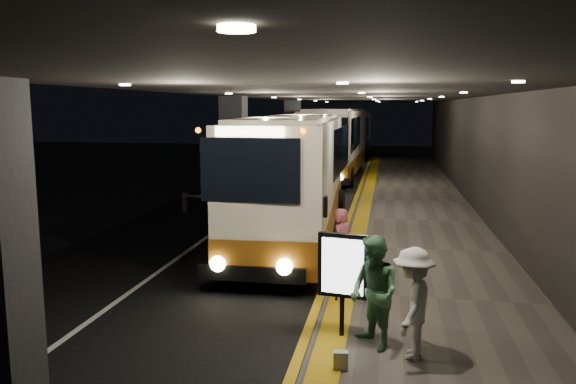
% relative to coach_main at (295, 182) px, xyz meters
% --- Properties ---
extents(ground, '(90.00, 90.00, 0.00)m').
position_rel_coach_main_xyz_m(ground, '(-0.91, -2.35, -1.75)').
color(ground, black).
extents(lane_line_white, '(0.12, 50.00, 0.01)m').
position_rel_coach_main_xyz_m(lane_line_white, '(-2.71, 2.65, -1.74)').
color(lane_line_white, silver).
rests_on(lane_line_white, ground).
extents(kerb_stripe_yellow, '(0.18, 50.00, 0.01)m').
position_rel_coach_main_xyz_m(kerb_stripe_yellow, '(1.44, 2.65, -1.74)').
color(kerb_stripe_yellow, gold).
rests_on(kerb_stripe_yellow, ground).
extents(sidewalk, '(4.50, 50.00, 0.15)m').
position_rel_coach_main_xyz_m(sidewalk, '(3.84, 2.65, -1.67)').
color(sidewalk, '#514C44').
rests_on(sidewalk, ground).
extents(tactile_strip, '(0.50, 50.00, 0.01)m').
position_rel_coach_main_xyz_m(tactile_strip, '(1.94, 2.65, -1.59)').
color(tactile_strip, gold).
rests_on(tactile_strip, sidewalk).
extents(terminal_wall, '(0.10, 50.00, 6.00)m').
position_rel_coach_main_xyz_m(terminal_wall, '(6.09, 2.65, 1.25)').
color(terminal_wall, black).
rests_on(terminal_wall, ground).
extents(support_columns, '(0.80, 24.80, 4.40)m').
position_rel_coach_main_xyz_m(support_columns, '(-2.41, 1.65, 0.45)').
color(support_columns, black).
rests_on(support_columns, ground).
extents(canopy, '(9.00, 50.00, 0.40)m').
position_rel_coach_main_xyz_m(canopy, '(1.59, 2.65, 2.85)').
color(canopy, black).
rests_on(canopy, support_columns).
extents(coach_main, '(2.99, 11.79, 3.65)m').
position_rel_coach_main_xyz_m(coach_main, '(0.00, 0.00, 0.00)').
color(coach_main, beige).
rests_on(coach_main, ground).
extents(coach_second, '(2.84, 12.17, 3.81)m').
position_rel_coach_main_xyz_m(coach_second, '(-0.16, 15.27, 0.08)').
color(coach_second, beige).
rests_on(coach_second, ground).
extents(coach_third, '(2.49, 10.95, 3.43)m').
position_rel_coach_main_xyz_m(coach_third, '(-0.08, 30.13, -0.11)').
color(coach_third, beige).
rests_on(coach_third, ground).
extents(passenger_boarding, '(0.60, 0.73, 1.73)m').
position_rel_coach_main_xyz_m(passenger_boarding, '(1.89, -5.14, -0.73)').
color(passenger_boarding, '#CF606E').
rests_on(passenger_boarding, sidewalk).
extents(passenger_waiting_green, '(0.98, 1.05, 1.85)m').
position_rel_coach_main_xyz_m(passenger_waiting_green, '(2.63, -8.14, -0.68)').
color(passenger_waiting_green, '#447A51').
rests_on(passenger_waiting_green, sidewalk).
extents(passenger_waiting_white, '(0.74, 1.21, 1.75)m').
position_rel_coach_main_xyz_m(passenger_waiting_white, '(3.23, -8.40, -0.73)').
color(passenger_waiting_white, beige).
rests_on(passenger_waiting_white, sidewalk).
extents(bag_polka, '(0.30, 0.21, 0.33)m').
position_rel_coach_main_xyz_m(bag_polka, '(2.40, -5.83, -1.43)').
color(bag_polka, black).
rests_on(bag_polka, sidewalk).
extents(bag_plain, '(0.23, 0.15, 0.27)m').
position_rel_coach_main_xyz_m(bag_plain, '(2.18, -9.01, -1.46)').
color(bag_plain, silver).
rests_on(bag_plain, sidewalk).
extents(info_sign, '(0.85, 0.26, 1.79)m').
position_rel_coach_main_xyz_m(info_sign, '(2.09, -7.79, -0.39)').
color(info_sign, black).
rests_on(info_sign, sidewalk).
extents(stanchion_post, '(0.05, 0.05, 1.05)m').
position_rel_coach_main_xyz_m(stanchion_post, '(1.84, -6.05, -1.08)').
color(stanchion_post, black).
rests_on(stanchion_post, sidewalk).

